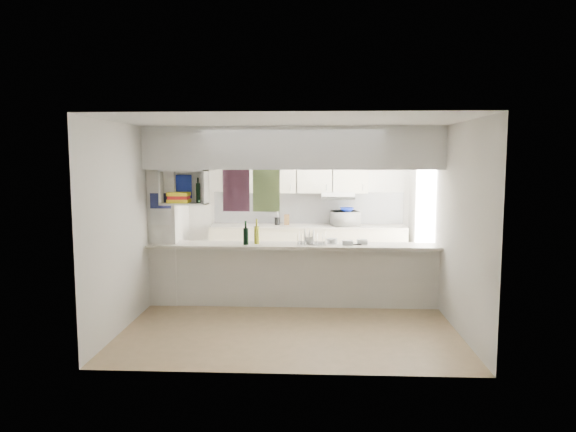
# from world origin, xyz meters

# --- Properties ---
(floor) EXTENTS (4.80, 4.80, 0.00)m
(floor) POSITION_xyz_m (0.00, 0.00, 0.00)
(floor) COLOR #987F58
(floor) RESTS_ON ground
(ceiling) EXTENTS (4.80, 4.80, 0.00)m
(ceiling) POSITION_xyz_m (0.00, 0.00, 2.60)
(ceiling) COLOR white
(ceiling) RESTS_ON wall_back
(wall_back) EXTENTS (4.20, 0.00, 4.20)m
(wall_back) POSITION_xyz_m (0.00, 2.40, 1.30)
(wall_back) COLOR silver
(wall_back) RESTS_ON floor
(wall_left) EXTENTS (0.00, 4.80, 4.80)m
(wall_left) POSITION_xyz_m (-2.10, 0.00, 1.30)
(wall_left) COLOR silver
(wall_left) RESTS_ON floor
(wall_right) EXTENTS (0.00, 4.80, 4.80)m
(wall_right) POSITION_xyz_m (2.10, 0.00, 1.30)
(wall_right) COLOR silver
(wall_right) RESTS_ON floor
(servery_partition) EXTENTS (4.20, 0.50, 2.60)m
(servery_partition) POSITION_xyz_m (-0.17, 0.00, 1.66)
(servery_partition) COLOR silver
(servery_partition) RESTS_ON floor
(cubby_shelf) EXTENTS (0.65, 0.35, 0.50)m
(cubby_shelf) POSITION_xyz_m (-1.57, -0.06, 1.71)
(cubby_shelf) COLOR white
(cubby_shelf) RESTS_ON bulkhead
(kitchen_run) EXTENTS (3.60, 0.63, 2.24)m
(kitchen_run) POSITION_xyz_m (0.16, 2.14, 0.83)
(kitchen_run) COLOR #EDE5C8
(kitchen_run) RESTS_ON floor
(microwave) EXTENTS (0.56, 0.45, 0.27)m
(microwave) POSITION_xyz_m (0.89, 2.08, 1.06)
(microwave) COLOR white
(microwave) RESTS_ON bench_top
(bowl) EXTENTS (0.27, 0.27, 0.07)m
(bowl) POSITION_xyz_m (0.92, 2.06, 1.23)
(bowl) COLOR navy
(bowl) RESTS_ON microwave
(dish_rack) EXTENTS (0.43, 0.33, 0.22)m
(dish_rack) POSITION_xyz_m (0.28, 0.03, 1.01)
(dish_rack) COLOR silver
(dish_rack) RESTS_ON breakfast_bar
(cup) EXTENTS (0.15, 0.15, 0.09)m
(cup) POSITION_xyz_m (0.24, -0.03, 0.98)
(cup) COLOR white
(cup) RESTS_ON dish_rack
(wine_bottles) EXTENTS (0.23, 0.16, 0.37)m
(wine_bottles) POSITION_xyz_m (-0.60, -0.03, 1.05)
(wine_bottles) COLOR black
(wine_bottles) RESTS_ON breakfast_bar
(plastic_tubs) EXTENTS (0.59, 0.23, 0.08)m
(plastic_tubs) POSITION_xyz_m (0.75, 0.03, 0.95)
(plastic_tubs) COLOR silver
(plastic_tubs) RESTS_ON breakfast_bar
(utensil_jar) EXTENTS (0.10, 0.10, 0.14)m
(utensil_jar) POSITION_xyz_m (-0.37, 2.15, 0.99)
(utensil_jar) COLOR black
(utensil_jar) RESTS_ON bench_top
(knife_block) EXTENTS (0.10, 0.08, 0.19)m
(knife_block) POSITION_xyz_m (-0.19, 2.18, 1.02)
(knife_block) COLOR brown
(knife_block) RESTS_ON bench_top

